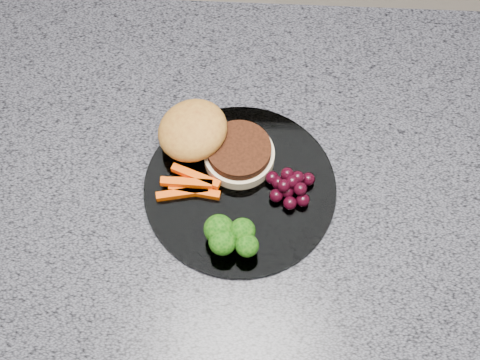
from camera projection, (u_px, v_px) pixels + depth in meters
The scene contains 7 objects.
island_cabinet at pixel (272, 283), 1.33m from camera, with size 1.20×0.60×0.86m, color brown.
countertop at pixel (286, 177), 0.94m from camera, with size 1.20×0.60×0.04m, color #53545E.
plate at pixel (240, 188), 0.90m from camera, with size 0.26×0.26×0.01m, color white.
burger at pixel (209, 140), 0.91m from camera, with size 0.17×0.12×0.05m.
carrot_sticks at pixel (190, 185), 0.89m from camera, with size 0.09×0.05×0.02m.
broccoli at pixel (230, 236), 0.84m from camera, with size 0.07×0.05×0.05m.
grape_bunch at pixel (291, 186), 0.88m from camera, with size 0.07×0.06×0.03m.
Camera 1 is at (-0.04, -0.44, 1.70)m, focal length 50.00 mm.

